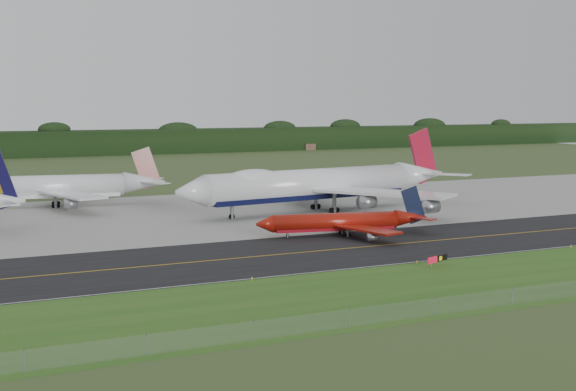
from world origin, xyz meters
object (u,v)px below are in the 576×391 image
Objects in this scene: jet_ba_747 at (319,184)px; taxiway_sign at (438,259)px; jet_star_tail at (54,187)px; jet_red_737 at (344,222)px.

jet_ba_747 is 15.50× the size of taxiway_sign.
jet_ba_747 is at bearing -33.12° from jet_star_tail.
taxiway_sign is (42.41, -101.48, -3.65)m from jet_star_tail.
jet_star_tail reaches higher than jet_red_737.
jet_ba_747 reaches higher than taxiway_sign.
taxiway_sign is at bearing -67.32° from jet_star_tail.
jet_star_tail is at bearing 122.55° from jet_red_737.
jet_red_737 is at bearing -109.49° from jet_ba_747.
taxiway_sign is (-1.52, -32.67, -1.38)m from jet_red_737.
jet_ba_747 is at bearing 78.69° from taxiway_sign.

